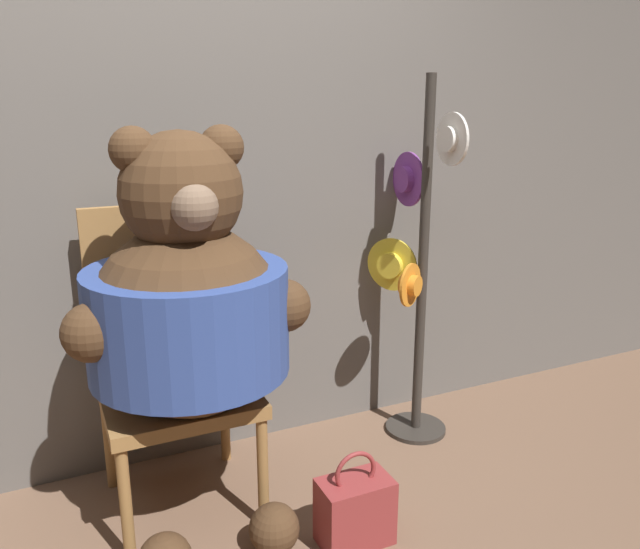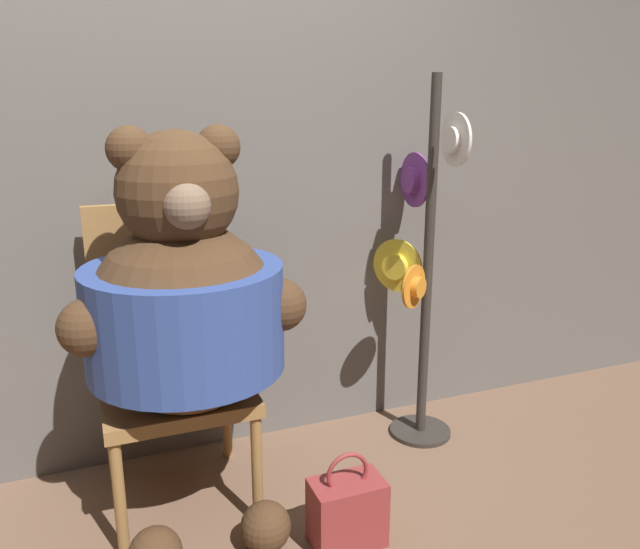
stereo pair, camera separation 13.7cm
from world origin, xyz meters
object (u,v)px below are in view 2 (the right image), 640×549
at_px(chair, 170,351).
at_px(handbag_on_ground, 347,511).
at_px(teddy_bear, 185,305).
at_px(hat_display_rack, 420,269).

bearing_deg(chair, handbag_on_ground, -48.60).
relative_size(chair, handbag_on_ground, 3.18).
distance_m(teddy_bear, hat_display_rack, 1.08).
distance_m(chair, teddy_bear, 0.31).
relative_size(chair, teddy_bear, 0.79).
bearing_deg(teddy_bear, chair, 101.15).
height_order(teddy_bear, hat_display_rack, hat_display_rack).
height_order(chair, handbag_on_ground, chair).
bearing_deg(handbag_on_ground, chair, 131.40).
distance_m(hat_display_rack, handbag_on_ground, 1.07).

